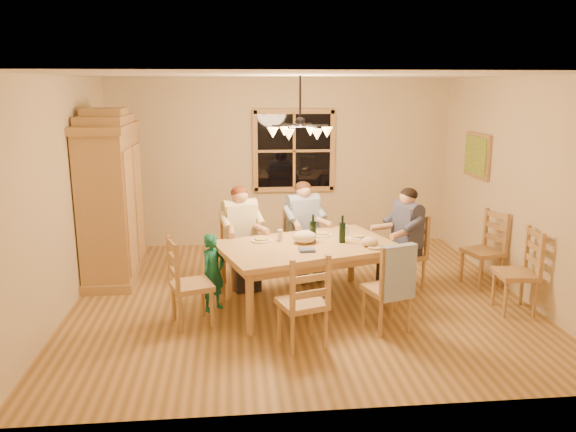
{
  "coord_description": "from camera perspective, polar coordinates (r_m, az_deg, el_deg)",
  "views": [
    {
      "loc": [
        -0.79,
        -6.55,
        2.6
      ],
      "look_at": [
        -0.13,
        0.1,
        1.03
      ],
      "focal_mm": 35.0,
      "sensor_mm": 36.0,
      "label": 1
    }
  ],
  "objects": [
    {
      "name": "window",
      "position": [
        9.13,
        0.62,
        6.64
      ],
      "size": [
        1.3,
        0.06,
        1.3
      ],
      "color": "black",
      "rests_on": "wall_back"
    },
    {
      "name": "chair_end_left",
      "position": [
        6.33,
        -9.72,
        -8.24
      ],
      "size": [
        0.53,
        0.55,
        0.99
      ],
      "rotation": [
        0.0,
        0.0,
        -1.26
      ],
      "color": "#A27C47",
      "rests_on": "floor"
    },
    {
      "name": "adult_slate_man",
      "position": [
        7.29,
        11.93,
        -1.01
      ],
      "size": [
        0.52,
        0.49,
        0.87
      ],
      "rotation": [
        0.0,
        0.0,
        1.88
      ],
      "color": "#3C4261",
      "rests_on": "floor"
    },
    {
      "name": "plate_slate",
      "position": [
        6.94,
        7.06,
        -2.15
      ],
      "size": [
        0.26,
        0.26,
        0.02
      ],
      "primitive_type": "cylinder",
      "color": "white",
      "rests_on": "dining_table"
    },
    {
      "name": "chair_near_right",
      "position": [
        6.23,
        9.97,
        -8.62
      ],
      "size": [
        0.55,
        0.53,
        0.99
      ],
      "rotation": [
        0.0,
        0.0,
        0.31
      ],
      "color": "#A27C47",
      "rests_on": "floor"
    },
    {
      "name": "cap",
      "position": [
        6.6,
        8.3,
        -2.58
      ],
      "size": [
        0.2,
        0.2,
        0.11
      ],
      "primitive_type": "ellipsoid",
      "color": "#CEB589",
      "rests_on": "dining_table"
    },
    {
      "name": "wine_bottle_a",
      "position": [
        6.71,
        2.55,
        -1.23
      ],
      "size": [
        0.08,
        0.08,
        0.33
      ],
      "primitive_type": "cylinder",
      "color": "black",
      "rests_on": "dining_table"
    },
    {
      "name": "wine_glass_b",
      "position": [
        6.99,
        5.89,
        -1.51
      ],
      "size": [
        0.06,
        0.06,
        0.14
      ],
      "primitive_type": "cylinder",
      "color": "silver",
      "rests_on": "dining_table"
    },
    {
      "name": "chair_near_left",
      "position": [
        5.77,
        1.43,
        -10.24
      ],
      "size": [
        0.55,
        0.53,
        0.99
      ],
      "rotation": [
        0.0,
        0.0,
        0.31
      ],
      "color": "#A27C47",
      "rests_on": "floor"
    },
    {
      "name": "chandelier",
      "position": [
        6.62,
        1.23,
        8.71
      ],
      "size": [
        0.77,
        0.68,
        0.71
      ],
      "color": "black",
      "rests_on": "ceiling"
    },
    {
      "name": "wine_bottle_b",
      "position": [
        6.69,
        5.54,
        -1.33
      ],
      "size": [
        0.08,
        0.08,
        0.33
      ],
      "primitive_type": "cylinder",
      "color": "black",
      "rests_on": "dining_table"
    },
    {
      "name": "armoire",
      "position": [
        7.88,
        -17.49,
        1.32
      ],
      "size": [
        0.66,
        1.4,
        2.3
      ],
      "color": "#966A41",
      "rests_on": "floor"
    },
    {
      "name": "napkin",
      "position": [
        6.35,
        1.93,
        -3.46
      ],
      "size": [
        0.21,
        0.19,
        0.03
      ],
      "primitive_type": "cube",
      "rotation": [
        0.0,
        0.0,
        0.31
      ],
      "color": "#4A5989",
      "rests_on": "dining_table"
    },
    {
      "name": "floor",
      "position": [
        7.09,
        1.15,
        -8.26
      ],
      "size": [
        5.5,
        5.5,
        0.0
      ],
      "primitive_type": "plane",
      "color": "olive",
      "rests_on": "ground"
    },
    {
      "name": "chair_far_right",
      "position": [
        7.74,
        1.52,
        -4.03
      ],
      "size": [
        0.55,
        0.53,
        0.99
      ],
      "rotation": [
        0.0,
        0.0,
        3.45
      ],
      "color": "#A27C47",
      "rests_on": "floor"
    },
    {
      "name": "painting",
      "position": [
        8.57,
        18.64,
        5.85
      ],
      "size": [
        0.06,
        0.78,
        0.64
      ],
      "color": "#966A41",
      "rests_on": "wall_right"
    },
    {
      "name": "chair_spare_back",
      "position": [
        7.85,
        19.07,
        -4.52
      ],
      "size": [
        0.53,
        0.54,
        0.99
      ],
      "rotation": [
        0.0,
        0.0,
        1.85
      ],
      "color": "#A27C47",
      "rests_on": "floor"
    },
    {
      "name": "chair_end_right",
      "position": [
        7.44,
        11.73,
        -5.03
      ],
      "size": [
        0.53,
        0.55,
        0.99
      ],
      "rotation": [
        0.0,
        0.0,
        1.88
      ],
      "color": "#A27C47",
      "rests_on": "floor"
    },
    {
      "name": "adult_plaid_man",
      "position": [
        7.6,
        1.55,
        -0.15
      ],
      "size": [
        0.49,
        0.52,
        0.87
      ],
      "rotation": [
        0.0,
        0.0,
        3.45
      ],
      "color": "#345590",
      "rests_on": "floor"
    },
    {
      "name": "chair_far_left",
      "position": [
        7.42,
        -4.77,
        -4.84
      ],
      "size": [
        0.55,
        0.53,
        0.99
      ],
      "rotation": [
        0.0,
        0.0,
        3.45
      ],
      "color": "#A27C47",
      "rests_on": "floor"
    },
    {
      "name": "cloth_bundle",
      "position": [
        6.65,
        1.71,
        -2.14
      ],
      "size": [
        0.28,
        0.22,
        0.15
      ],
      "primitive_type": "ellipsoid",
      "color": "beige",
      "rests_on": "dining_table"
    },
    {
      "name": "chair_spare_front",
      "position": [
        7.1,
        22.01,
        -6.64
      ],
      "size": [
        0.45,
        0.47,
        0.99
      ],
      "rotation": [
        0.0,
        0.0,
        1.49
      ],
      "color": "#A27C47",
      "rests_on": "floor"
    },
    {
      "name": "wall_back",
      "position": [
        9.17,
        -0.66,
        5.41
      ],
      "size": [
        5.5,
        0.02,
        2.7
      ],
      "primitive_type": "cube",
      "color": "beige",
      "rests_on": "floor"
    },
    {
      "name": "dining_table",
      "position": [
        6.65,
        1.94,
        -3.69
      ],
      "size": [
        2.29,
        1.79,
        0.76
      ],
      "rotation": [
        0.0,
        0.0,
        0.31
      ],
      "color": "tan",
      "rests_on": "floor"
    },
    {
      "name": "wall_right",
      "position": [
        7.55,
        22.43,
        2.71
      ],
      "size": [
        0.02,
        5.0,
        2.7
      ],
      "primitive_type": "cube",
      "color": "beige",
      "rests_on": "floor"
    },
    {
      "name": "plate_plaid",
      "position": [
        7.02,
        3.43,
        -1.89
      ],
      "size": [
        0.26,
        0.26,
        0.02
      ],
      "primitive_type": "cylinder",
      "color": "white",
      "rests_on": "dining_table"
    },
    {
      "name": "child",
      "position": [
        6.63,
        -7.6,
        -5.69
      ],
      "size": [
        0.39,
        0.4,
        0.92
      ],
      "primitive_type": "imported",
      "rotation": [
        0.0,
        0.0,
        0.81
      ],
      "color": "#186F57",
      "rests_on": "floor"
    },
    {
      "name": "towel",
      "position": [
        5.94,
        11.13,
        -5.66
      ],
      "size": [
        0.39,
        0.21,
        0.58
      ],
      "primitive_type": "cube",
      "rotation": [
        0.0,
        0.0,
        0.31
      ],
      "color": "#92A7C6",
      "rests_on": "chair_near_right"
    },
    {
      "name": "wine_glass_a",
      "position": [
        6.74,
        -0.79,
        -1.98
      ],
      "size": [
        0.06,
        0.06,
        0.14
      ],
      "primitive_type": "cylinder",
      "color": "silver",
      "rests_on": "dining_table"
    },
    {
      "name": "adult_woman",
      "position": [
        7.27,
        -4.85,
        -0.8
      ],
      "size": [
        0.49,
        0.52,
        0.87
      ],
      "rotation": [
        0.0,
        0.0,
        3.45
      ],
      "color": "beige",
      "rests_on": "floor"
    },
    {
      "name": "plate_woman",
      "position": [
        6.77,
        -2.68,
        -2.47
      ],
      "size": [
        0.26,
        0.26,
        0.02
      ],
      "primitive_type": "cylinder",
      "color": "white",
      "rests_on": "dining_table"
    },
    {
      "name": "wall_left",
      "position": [
        6.95,
        -21.94,
        1.92
      ],
      "size": [
        0.02,
        5.0,
        2.7
      ],
      "primitive_type": "cube",
      "color": "beige",
      "rests_on": "floor"
    },
    {
      "name": "ceiling",
      "position": [
        6.6,
        1.26,
        14.11
      ],
      "size": [
        5.5,
        5.0,
        0.02
      ],
      "primitive_type": "cube",
      "color": "white",
      "rests_on": "wall_back"
    }
  ]
}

